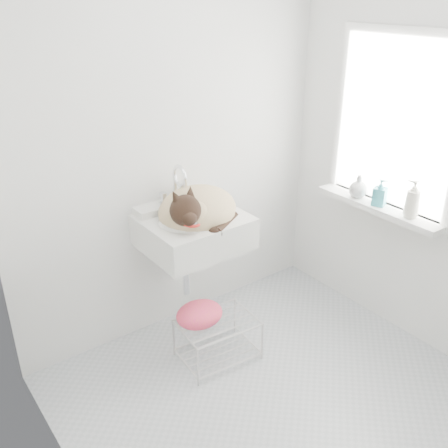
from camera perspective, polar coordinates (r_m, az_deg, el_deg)
floor at (r=3.03m, az=5.72°, el=-18.71°), size 2.20×2.00×0.02m
back_wall at (r=3.10m, az=-5.85°, el=9.32°), size 2.20×0.02×2.50m
right_wall at (r=3.17m, az=21.86°, el=7.99°), size 0.02×2.00×2.50m
left_wall at (r=1.83m, az=-19.09°, el=-3.88°), size 0.02×2.00×2.50m
window_glass at (r=3.23m, az=19.02°, el=10.61°), size 0.01×0.80×1.00m
window_frame at (r=3.22m, az=18.87°, el=10.58°), size 0.04×0.90×1.10m
windowsill at (r=3.34m, az=17.03°, el=1.83°), size 0.16×0.88×0.04m
sink at (r=3.01m, az=-3.49°, el=0.81°), size 0.60×0.52×0.24m
faucet at (r=3.10m, az=-5.40°, el=4.27°), size 0.22×0.15×0.22m
cat at (r=2.99m, az=-3.16°, el=1.47°), size 0.58×0.52×0.33m
wire_rack at (r=3.17m, az=-0.71°, el=-12.66°), size 0.47×0.35×0.27m
towel at (r=3.07m, az=-2.78°, el=-10.64°), size 0.30×0.21×0.12m
bottle_a at (r=3.20m, az=20.26°, el=0.73°), size 0.10×0.10×0.20m
bottle_b at (r=3.32m, az=17.04°, el=2.07°), size 0.10×0.10×0.17m
bottle_c at (r=3.41m, az=14.83°, el=2.98°), size 0.16×0.16×0.15m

